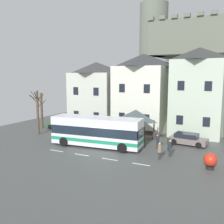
# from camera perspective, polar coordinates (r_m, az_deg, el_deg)

# --- Properties ---
(ground_plane) EXTENTS (40.00, 60.00, 0.07)m
(ground_plane) POSITION_cam_1_polar(r_m,az_deg,el_deg) (25.48, -1.87, -9.05)
(ground_plane) COLOR #4C4F4D
(townhouse_00) EXTENTS (6.66, 6.08, 9.49)m
(townhouse_00) POSITION_cam_1_polar(r_m,az_deg,el_deg) (38.63, -3.51, 4.07)
(townhouse_00) COLOR silver
(townhouse_00) RESTS_ON ground_plane
(townhouse_01) EXTENTS (6.77, 6.93, 10.48)m
(townhouse_01) POSITION_cam_1_polar(r_m,az_deg,el_deg) (35.97, 6.97, 4.51)
(townhouse_01) COLOR silver
(townhouse_01) RESTS_ON ground_plane
(townhouse_02) EXTENTS (6.04, 6.35, 10.96)m
(townhouse_02) POSITION_cam_1_polar(r_m,az_deg,el_deg) (33.96, 18.69, 4.33)
(townhouse_02) COLOR beige
(townhouse_02) RESTS_ON ground_plane
(hilltop_castle) EXTENTS (40.33, 40.33, 21.03)m
(hilltop_castle) POSITION_cam_1_polar(r_m,az_deg,el_deg) (52.76, 17.20, 6.88)
(hilltop_castle) COLOR #5A6051
(hilltop_castle) RESTS_ON ground_plane
(transit_bus) EXTENTS (9.91, 3.46, 3.15)m
(transit_bus) POSITION_cam_1_polar(r_m,az_deg,el_deg) (27.14, -3.45, -4.44)
(transit_bus) COLOR white
(transit_bus) RESTS_ON ground_plane
(bus_shelter) EXTENTS (3.60, 3.60, 3.72)m
(bus_shelter) POSITION_cam_1_polar(r_m,az_deg,el_deg) (28.76, 5.35, -0.80)
(bus_shelter) COLOR #473D33
(bus_shelter) RESTS_ON ground_plane
(parked_car_00) EXTENTS (4.55, 2.09, 1.37)m
(parked_car_00) POSITION_cam_1_polar(r_m,az_deg,el_deg) (36.49, -11.14, -2.77)
(parked_car_00) COLOR #295733
(parked_car_00) RESTS_ON ground_plane
(parked_car_01) EXTENTS (4.16, 2.18, 1.26)m
(parked_car_01) POSITION_cam_1_polar(r_m,az_deg,el_deg) (29.16, 16.62, -5.83)
(parked_car_01) COLOR slate
(parked_car_01) RESTS_ON ground_plane
(pedestrian_00) EXTENTS (0.29, 0.34, 1.58)m
(pedestrian_00) POSITION_cam_1_polar(r_m,az_deg,el_deg) (24.62, 12.90, -7.84)
(pedestrian_00) COLOR #2D2D38
(pedestrian_00) RESTS_ON ground_plane
(pedestrian_01) EXTENTS (0.34, 0.34, 1.51)m
(pedestrian_01) POSITION_cam_1_polar(r_m,az_deg,el_deg) (26.75, 10.16, -6.30)
(pedestrian_01) COLOR #38332D
(pedestrian_01) RESTS_ON ground_plane
(pedestrian_02) EXTENTS (0.36, 0.36, 1.56)m
(pedestrian_02) POSITION_cam_1_polar(r_m,az_deg,el_deg) (23.52, 10.63, -8.22)
(pedestrian_02) COLOR #38332D
(pedestrian_02) RESTS_ON ground_plane
(pedestrian_03) EXTENTS (0.36, 0.36, 1.51)m
(pedestrian_03) POSITION_cam_1_polar(r_m,az_deg,el_deg) (26.26, 12.61, -6.65)
(pedestrian_03) COLOR #2D2D38
(pedestrian_03) RESTS_ON ground_plane
(public_bench) EXTENTS (1.53, 0.48, 0.87)m
(public_bench) POSITION_cam_1_polar(r_m,az_deg,el_deg) (31.11, 8.00, -4.99)
(public_bench) COLOR #473828
(public_bench) RESTS_ON ground_plane
(harbour_buoy) EXTENTS (1.09, 1.09, 1.34)m
(harbour_buoy) POSITION_cam_1_polar(r_m,az_deg,el_deg) (22.34, 21.17, -10.04)
(harbour_buoy) COLOR black
(harbour_buoy) RESTS_ON ground_plane
(bare_tree_00) EXTENTS (1.62, 1.79, 5.03)m
(bare_tree_00) POSITION_cam_1_polar(r_m,az_deg,el_deg) (38.02, -15.51, 0.43)
(bare_tree_00) COLOR brown
(bare_tree_00) RESTS_ON ground_plane
(bare_tree_01) EXTENTS (1.95, 1.87, 5.65)m
(bare_tree_01) POSITION_cam_1_polar(r_m,az_deg,el_deg) (33.78, -16.34, 0.16)
(bare_tree_01) COLOR brown
(bare_tree_01) RESTS_ON ground_plane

